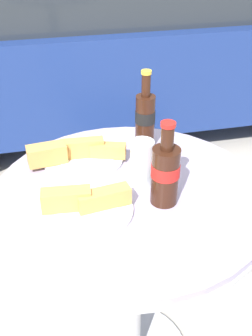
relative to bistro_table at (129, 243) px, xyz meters
The scene contains 7 objects.
bistro_table is the anchor object (origin of this frame).
cola_bottle_left 0.38m from the bistro_table, 65.13° to the left, with size 0.06×0.06×0.25m.
cola_bottle_right 0.30m from the bistro_table, 39.40° to the right, with size 0.07×0.07×0.23m.
drinking_glass 0.26m from the bistro_table, 36.54° to the left, with size 0.06×0.06×0.13m.
lunch_plate_near 0.31m from the bistro_table, 122.72° to the left, with size 0.30×0.24×0.07m.
lunch_plate_far 0.26m from the bistro_table, 153.46° to the right, with size 0.24×0.24×0.07m.
parked_car 2.22m from the bistro_table, 75.87° to the left, with size 4.39×1.70×1.26m.
Camera 1 is at (-0.22, -0.90, 1.44)m, focal length 45.00 mm.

